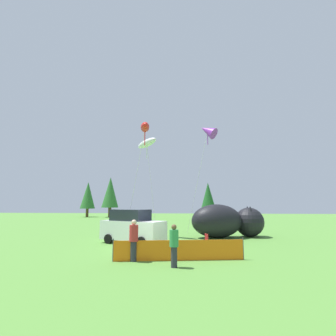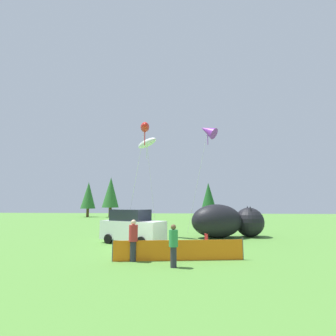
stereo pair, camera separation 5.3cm
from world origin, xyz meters
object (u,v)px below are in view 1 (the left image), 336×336
(parked_car, at_px, (132,227))
(spectator_in_green_shirt, at_px, (134,238))
(spectator_in_yellow_shirt, at_px, (174,244))
(kite_red_lizard, at_px, (145,128))
(folding_chair, at_px, (204,241))
(inflatable_cat, at_px, (226,222))
(kite_white_ghost, at_px, (147,143))
(kite_purple_delta, at_px, (207,131))

(parked_car, relative_size, spectator_in_green_shirt, 2.49)
(spectator_in_yellow_shirt, xyz_separation_m, kite_red_lizard, (-2.57, 6.41, 7.00))
(folding_chair, height_order, spectator_in_yellow_shirt, spectator_in_yellow_shirt)
(parked_car, height_order, spectator_in_yellow_shirt, parked_car)
(spectator_in_yellow_shirt, bearing_deg, inflatable_cat, 72.04)
(spectator_in_yellow_shirt, distance_m, kite_white_ghost, 12.35)
(folding_chair, height_order, kite_purple_delta, kite_purple_delta)
(spectator_in_green_shirt, xyz_separation_m, kite_red_lizard, (-0.62, 5.46, 6.93))
(parked_car, xyz_separation_m, kite_white_ghost, (0.26, 3.54, 6.56))
(inflatable_cat, bearing_deg, kite_white_ghost, 162.92)
(parked_car, xyz_separation_m, inflatable_cat, (6.64, 3.82, 0.11))
(spectator_in_yellow_shirt, height_order, kite_red_lizard, kite_red_lizard)
(folding_chair, height_order, inflatable_cat, inflatable_cat)
(kite_white_ghost, height_order, kite_purple_delta, kite_purple_delta)
(parked_car, height_order, kite_purple_delta, kite_purple_delta)
(kite_white_ghost, distance_m, kite_red_lizard, 3.55)
(kite_red_lizard, height_order, kite_purple_delta, kite_purple_delta)
(spectator_in_green_shirt, distance_m, kite_white_ghost, 11.20)
(spectator_in_yellow_shirt, height_order, kite_purple_delta, kite_purple_delta)
(spectator_in_green_shirt, relative_size, spectator_in_yellow_shirt, 1.07)
(parked_car, xyz_separation_m, folding_chair, (4.71, -2.16, -0.56))
(spectator_in_green_shirt, bearing_deg, kite_red_lizard, 96.51)
(kite_white_ghost, bearing_deg, kite_red_lizard, -81.73)
(parked_car, xyz_separation_m, spectator_in_green_shirt, (1.39, -5.42, -0.06))
(parked_car, relative_size, kite_red_lizard, 0.55)
(spectator_in_yellow_shirt, xyz_separation_m, kite_white_ghost, (-3.08, 9.91, 6.70))
(folding_chair, distance_m, kite_purple_delta, 11.73)
(folding_chair, distance_m, inflatable_cat, 6.33)
(spectator_in_yellow_shirt, distance_m, kite_purple_delta, 14.77)
(parked_car, distance_m, spectator_in_yellow_shirt, 7.20)
(folding_chair, bearing_deg, inflatable_cat, -125.40)
(kite_purple_delta, bearing_deg, spectator_in_green_shirt, -109.90)
(folding_chair, relative_size, kite_purple_delta, 0.09)
(folding_chair, height_order, spectator_in_green_shirt, spectator_in_green_shirt)
(kite_white_ghost, bearing_deg, spectator_in_green_shirt, -82.80)
(folding_chair, bearing_deg, spectator_in_yellow_shirt, 54.38)
(folding_chair, xyz_separation_m, kite_white_ghost, (-4.45, 5.70, 7.12))
(folding_chair, bearing_deg, kite_purple_delta, -112.66)
(inflatable_cat, bearing_deg, parked_car, -169.74)
(spectator_in_green_shirt, height_order, spectator_in_yellow_shirt, spectator_in_green_shirt)
(inflatable_cat, bearing_deg, folding_chair, -127.52)
(spectator_in_green_shirt, bearing_deg, kite_white_ghost, 97.20)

